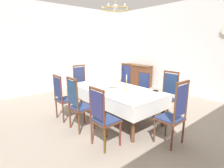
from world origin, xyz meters
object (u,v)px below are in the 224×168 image
object	(u,v)px
chair_head_west	(82,84)
chair_north_a	(123,83)
dining_table	(115,91)
chair_north_b	(141,89)
chair_south_c	(103,117)
bowl_far_left	(84,85)
soup_tureen	(114,84)
spoon_secondary	(115,96)
spoon_primary	(161,93)
candlestick_west	(105,81)
chandelier	(115,9)
chair_south_b	(78,104)
bowl_near_left	(156,91)
chair_south_a	(63,97)
candlestick_east	(126,85)
bowl_near_right	(110,94)
chair_head_east	(174,113)
sideboard	(136,75)
chair_north_c	(167,95)

from	to	relation	value
chair_head_west	chair_north_a	bearing A→B (deg)	140.68
dining_table	chair_north_b	size ratio (longest dim) A/B	2.19
dining_table	chair_south_c	bearing A→B (deg)	-51.26
chair_south_c	bowl_far_left	size ratio (longest dim) A/B	6.31
soup_tureen	spoon_secondary	bearing A→B (deg)	-38.67
chair_south_c	bowl_far_left	xyz separation A→B (m)	(-1.51, 0.56, 0.20)
bowl_far_left	spoon_primary	bearing A→B (deg)	28.94
candlestick_west	chandelier	world-z (taller)	chandelier
spoon_secondary	spoon_primary	bearing A→B (deg)	72.99
candlestick_west	spoon_primary	bearing A→B (deg)	19.92
chair_north_a	dining_table	bearing A→B (deg)	126.67
chair_south_b	bowl_near_left	world-z (taller)	chair_south_b
dining_table	spoon_secondary	bearing A→B (deg)	-41.55
chandelier	chair_south_a	bearing A→B (deg)	-126.85
soup_tureen	candlestick_east	distance (m)	0.44
bowl_near_right	spoon_primary	world-z (taller)	bowl_near_right
dining_table	chair_south_b	xyz separation A→B (m)	(-0.04, -1.00, -0.10)
candlestick_west	chair_south_c	bearing A→B (deg)	-40.20
bowl_near_left	candlestick_east	bearing A→B (deg)	-135.31
dining_table	bowl_near_left	xyz separation A→B (m)	(0.85, 0.46, 0.09)
chair_south_b	chandelier	bearing A→B (deg)	87.93
spoon_secondary	chandelier	xyz separation A→B (m)	(-0.50, 0.45, 1.80)
chair_head_east	candlestick_east	size ratio (longest dim) A/B	3.10
chair_north_b	candlestick_west	bearing A→B (deg)	70.92
spoon_secondary	chair_south_c	bearing A→B (deg)	-52.50
bowl_near_left	spoon_secondary	bearing A→B (deg)	-110.69
chair_south_b	spoon_secondary	distance (m)	0.79
chair_north_b	candlestick_west	distance (m)	1.11
candlestick_west	dining_table	bearing A→B (deg)	0.00
soup_tureen	candlestick_east	xyz separation A→B (m)	(0.43, -0.00, 0.06)
chair_north_b	sideboard	bearing A→B (deg)	-45.80
spoon_primary	sideboard	world-z (taller)	sideboard
chair_head_east	spoon_primary	xyz separation A→B (m)	(-0.61, 0.49, 0.16)
candlestick_west	sideboard	distance (m)	3.50
dining_table	bowl_near_right	distance (m)	0.61
chair_north_b	bowl_far_left	world-z (taller)	chair_north_b
dining_table	spoon_secondary	xyz separation A→B (m)	(0.50, -0.45, 0.08)
chair_south_c	chandelier	xyz separation A→B (m)	(-0.80, 1.00, 1.99)
bowl_near_left	bowl_near_right	xyz separation A→B (m)	(-0.47, -0.93, 0.00)
chair_north_b	chair_north_c	size ratio (longest dim) A/B	0.92
soup_tureen	candlestick_west	world-z (taller)	candlestick_west
chair_north_c	spoon_secondary	xyz separation A→B (m)	(-0.30, -1.45, 0.17)
sideboard	soup_tureen	bearing A→B (deg)	123.01
chair_head_west	sideboard	size ratio (longest dim) A/B	0.81
bowl_near_left	spoon_secondary	distance (m)	0.97
soup_tureen	chair_south_c	bearing A→B (deg)	-49.42
chair_head_east	bowl_near_right	bearing A→B (deg)	111.56
chair_south_a	chandelier	distance (m)	2.35
sideboard	bowl_near_left	bearing A→B (deg)	138.02
dining_table	spoon_secondary	distance (m)	0.68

